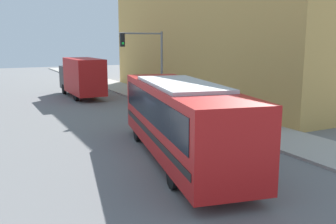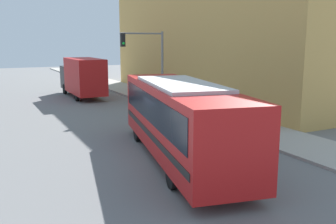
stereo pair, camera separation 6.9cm
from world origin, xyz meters
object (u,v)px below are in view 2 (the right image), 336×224
traffic_light_pole (148,55)px  parking_meter (175,96)px  city_bus (180,115)px  pedestrian_near_corner (222,102)px  fire_hydrant (218,116)px  delivery_truck (82,76)px

traffic_light_pole → parking_meter: (0.98, -2.29, -2.71)m
city_bus → traffic_light_pole: traffic_light_pole is taller
city_bus → pedestrian_near_corner: 8.66m
city_bus → fire_hydrant: bearing=54.1°
city_bus → parking_meter: city_bus is taller
fire_hydrant → delivery_truck: bearing=105.6°
fire_hydrant → traffic_light_pole: 8.09m
parking_meter → pedestrian_near_corner: bearing=-68.9°
delivery_truck → parking_meter: delivery_truck is taller
city_bus → delivery_truck: bearing=99.1°
fire_hydrant → pedestrian_near_corner: pedestrian_near_corner is taller
delivery_truck → traffic_light_pole: (3.02, -6.94, 1.95)m
fire_hydrant → parking_meter: (0.00, 5.08, 0.50)m
fire_hydrant → traffic_light_pole: (-0.98, 7.36, 3.21)m
city_bus → delivery_truck: (0.86, 18.74, -0.02)m
city_bus → delivery_truck: 18.76m
parking_meter → fire_hydrant: bearing=-90.0°
parking_meter → pedestrian_near_corner: (1.37, -3.54, -0.02)m
city_bus → pedestrian_near_corner: bearing=55.6°
delivery_truck → traffic_light_pole: bearing=-66.5°
delivery_truck → pedestrian_near_corner: size_ratio=4.46×
delivery_truck → pedestrian_near_corner: (5.36, -12.77, -0.78)m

